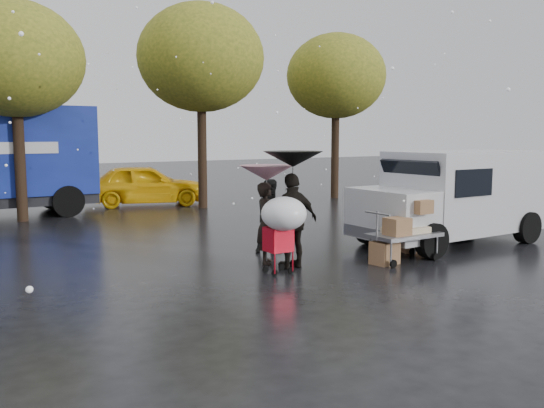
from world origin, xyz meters
TOP-DOWN VIEW (x-y plane):
  - ground at (0.00, 0.00)m, footprint 90.00×90.00m
  - person_pink at (-0.34, 1.16)m, footprint 0.65×0.72m
  - person_middle at (0.35, 2.04)m, footprint 0.93×0.81m
  - person_black at (-0.13, 0.54)m, footprint 1.10×0.48m
  - umbrella_pink at (-0.34, 1.16)m, footprint 1.09×1.09m
  - umbrella_black at (-0.13, 0.54)m, footprint 1.15×1.15m
  - vendor_cart at (2.21, -0.21)m, footprint 1.52×0.80m
  - shopping_cart at (-0.61, 0.17)m, footprint 0.84×0.84m
  - white_van at (4.63, 0.62)m, footprint 4.91×2.18m
  - box_ground_near at (1.62, -0.18)m, footprint 0.56×0.47m
  - box_ground_far at (3.01, 0.39)m, footprint 0.61×0.54m
  - yellow_taxi at (1.03, 11.85)m, footprint 4.81×3.08m
  - tree_row at (-0.47, 10.00)m, footprint 21.60×4.40m

SIDE VIEW (x-z plane):
  - ground at x=0.00m, z-range 0.00..0.00m
  - box_ground_far at x=3.01m, z-range 0.00..0.39m
  - box_ground_near at x=1.62m, z-range 0.00..0.46m
  - vendor_cart at x=2.21m, z-range 0.09..1.36m
  - yellow_taxi at x=1.03m, z-range 0.00..1.52m
  - person_middle at x=0.35m, z-range 0.00..1.62m
  - person_pink at x=-0.34m, z-range 0.00..1.64m
  - person_black at x=-0.13m, z-range 0.00..1.86m
  - shopping_cart at x=-0.61m, z-range 0.33..1.80m
  - white_van at x=4.63m, z-range 0.06..2.26m
  - umbrella_pink at x=-0.34m, z-range 0.84..2.82m
  - umbrella_black at x=-0.13m, z-range 0.98..3.26m
  - tree_row at x=-0.47m, z-range 1.46..8.58m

